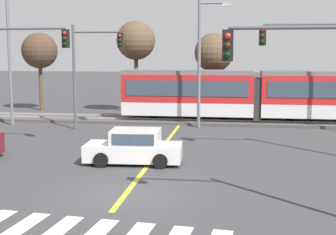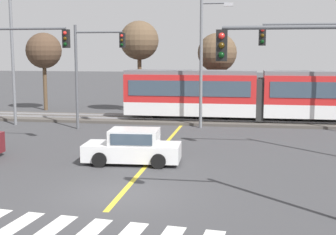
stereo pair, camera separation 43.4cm
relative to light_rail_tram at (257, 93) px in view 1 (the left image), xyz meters
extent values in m
plane|color=#3D3D3F|center=(-5.14, -17.35, -2.05)|extent=(200.00, 200.00, 0.00)
cube|color=#4C4742|center=(-5.14, 0.01, -1.96)|extent=(120.00, 4.00, 0.18)
cube|color=#939399|center=(-5.14, -0.71, -1.82)|extent=(120.00, 0.08, 0.10)
cube|color=#939399|center=(-5.14, 0.73, -1.82)|extent=(120.00, 0.08, 0.10)
cube|color=silver|center=(-4.75, 0.01, -1.07)|extent=(9.00, 2.60, 0.90)
cube|color=red|center=(-4.75, 0.01, 0.33)|extent=(9.00, 2.60, 1.90)
cube|color=#384756|center=(-4.75, -1.31, 0.38)|extent=(8.28, 0.04, 1.04)
cube|color=slate|center=(-4.75, 0.01, 1.42)|extent=(9.00, 2.39, 0.28)
cylinder|color=black|center=(-2.27, 0.01, -1.52)|extent=(0.70, 0.20, 0.70)
cylinder|color=black|center=(-7.22, 0.01, -1.52)|extent=(0.70, 0.20, 0.70)
cube|color=silver|center=(4.75, 0.01, -1.07)|extent=(9.00, 2.60, 0.90)
cube|color=red|center=(4.75, 0.01, 0.33)|extent=(9.00, 2.60, 1.90)
cube|color=#384756|center=(4.75, -1.31, 0.38)|extent=(8.28, 0.04, 1.04)
cube|color=slate|center=(4.75, 0.01, 1.42)|extent=(9.00, 2.39, 0.28)
cylinder|color=black|center=(2.28, 0.01, -1.52)|extent=(0.70, 0.20, 0.70)
cube|color=#2D2D2D|center=(0.00, 0.01, -0.37)|extent=(0.50, 2.34, 2.80)
cube|color=silver|center=(-7.33, -20.96, -2.04)|extent=(0.84, 2.84, 0.01)
cube|color=silver|center=(-6.23, -21.07, -2.04)|extent=(0.84, 2.84, 0.01)
cube|color=gold|center=(-5.14, -10.59, -2.05)|extent=(0.20, 17.19, 0.01)
cube|color=silver|center=(-5.83, -12.85, -1.53)|extent=(4.29, 1.94, 0.72)
cube|color=silver|center=(-5.73, -12.84, -0.85)|extent=(2.18, 1.64, 0.64)
cube|color=#384756|center=(-6.73, -12.90, -0.85)|extent=(0.18, 1.43, 0.52)
cube|color=#384756|center=(-5.69, -13.62, -0.85)|extent=(1.78, 0.14, 0.48)
cylinder|color=black|center=(-7.04, -13.77, -1.73)|extent=(0.65, 0.26, 0.64)
cylinder|color=black|center=(-7.14, -12.07, -1.73)|extent=(0.65, 0.26, 0.64)
cylinder|color=black|center=(-4.52, -13.62, -1.73)|extent=(0.65, 0.26, 0.64)
cylinder|color=black|center=(-4.62, -11.93, -1.73)|extent=(0.65, 0.26, 0.64)
cylinder|color=#515459|center=(-11.75, -10.25, 3.95)|extent=(4.00, 0.12, 0.12)
cube|color=black|center=(-9.75, -10.25, 3.45)|extent=(0.32, 0.28, 0.90)
sphere|color=red|center=(-9.75, -10.40, 3.72)|extent=(0.18, 0.18, 0.18)
sphere|color=#3A2706|center=(-9.75, -10.40, 3.45)|extent=(0.18, 0.18, 0.18)
sphere|color=black|center=(-9.75, -10.40, 3.18)|extent=(0.18, 0.18, 0.18)
cylinder|color=#515459|center=(-11.47, -4.32, 1.21)|extent=(0.18, 0.18, 6.53)
cylinder|color=#515459|center=(-9.97, -4.32, 4.02)|extent=(3.00, 0.12, 0.12)
cube|color=black|center=(-8.47, -4.32, 3.52)|extent=(0.32, 0.28, 0.90)
sphere|color=red|center=(-8.47, -4.47, 3.79)|extent=(0.18, 0.18, 0.18)
sphere|color=#3A2706|center=(-8.47, -4.47, 3.52)|extent=(0.18, 0.18, 0.18)
sphere|color=black|center=(-8.47, -4.47, 3.25)|extent=(0.18, 0.18, 0.18)
cylinder|color=#515459|center=(1.72, -10.29, 4.05)|extent=(4.00, 0.12, 0.12)
cube|color=black|center=(-0.28, -10.29, 3.55)|extent=(0.32, 0.28, 0.90)
sphere|color=red|center=(-0.28, -10.44, 3.82)|extent=(0.18, 0.18, 0.18)
sphere|color=#3A2706|center=(-0.28, -10.44, 3.55)|extent=(0.18, 0.18, 0.18)
sphere|color=black|center=(-0.28, -10.44, 3.28)|extent=(0.18, 0.18, 0.18)
cylinder|color=#515459|center=(0.04, -18.71, 3.49)|extent=(3.50, 0.12, 0.12)
cube|color=black|center=(-1.71, -18.71, 2.99)|extent=(0.32, 0.28, 0.90)
sphere|color=red|center=(-1.71, -18.86, 3.26)|extent=(0.18, 0.18, 0.18)
sphere|color=#3A2706|center=(-1.71, -18.86, 2.99)|extent=(0.18, 0.18, 0.18)
sphere|color=black|center=(-1.71, -18.86, 2.72)|extent=(0.18, 0.18, 0.18)
cylinder|color=slate|center=(-16.20, -3.40, 2.79)|extent=(0.20, 0.20, 9.68)
cylinder|color=slate|center=(-3.79, -2.60, 1.99)|extent=(0.20, 0.20, 8.07)
cylinder|color=slate|center=(-2.95, -2.60, 5.82)|extent=(1.67, 0.12, 0.12)
cube|color=#B2B2B7|center=(-2.11, -2.60, 5.72)|extent=(0.56, 0.28, 0.20)
cylinder|color=brown|center=(-17.55, 4.57, 0.15)|extent=(0.32, 0.32, 4.39)
sphere|color=#4C3828|center=(-17.55, 4.57, 2.93)|extent=(2.95, 2.95, 2.95)
cylinder|color=brown|center=(-9.30, 4.00, 0.53)|extent=(0.32, 0.32, 5.16)
sphere|color=brown|center=(-9.30, 4.00, 3.72)|extent=(3.07, 3.07, 3.07)
cylinder|color=brown|center=(-3.17, 4.08, 0.06)|extent=(0.32, 0.32, 4.21)
sphere|color=brown|center=(-3.17, 4.08, 2.76)|extent=(3.02, 3.02, 3.02)
camera|label=1|loc=(-1.47, -32.49, 2.79)|focal=50.00mm
camera|label=2|loc=(-1.04, -32.42, 2.79)|focal=50.00mm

